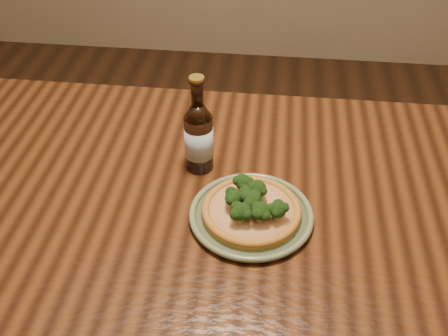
# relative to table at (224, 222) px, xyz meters

# --- Properties ---
(table) EXTENTS (1.60, 0.90, 0.75)m
(table) POSITION_rel_table_xyz_m (0.00, 0.00, 0.00)
(table) COLOR #46240F
(table) RESTS_ON ground
(plate) EXTENTS (0.27, 0.27, 0.02)m
(plate) POSITION_rel_table_xyz_m (0.07, -0.07, 0.10)
(plate) COLOR #63724E
(plate) RESTS_ON table
(pizza) EXTENTS (0.22, 0.22, 0.07)m
(pizza) POSITION_rel_table_xyz_m (0.07, -0.07, 0.12)
(pizza) COLOR #AC7127
(pizza) RESTS_ON plate
(beer_bottle) EXTENTS (0.07, 0.07, 0.25)m
(beer_bottle) POSITION_rel_table_xyz_m (-0.07, 0.09, 0.19)
(beer_bottle) COLOR black
(beer_bottle) RESTS_ON table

